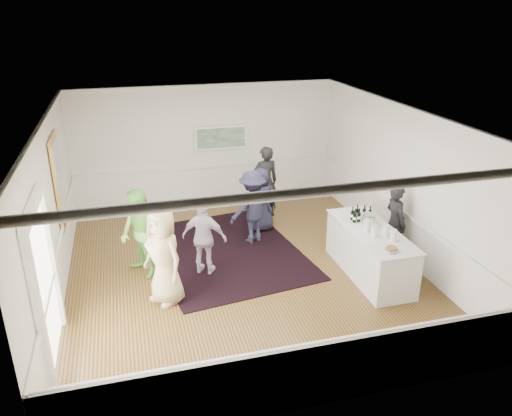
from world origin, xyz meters
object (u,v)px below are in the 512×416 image
object	(u,v)px
serving_table	(370,252)
guest_lilac	(204,238)
guest_dark_a	(253,207)
ice_bucket	(369,220)
guest_navy	(261,199)
guest_tan	(164,256)
nut_bowl	(392,249)
guest_green	(140,234)
guest_dark_b	(265,182)
bartender	(395,223)

from	to	relation	value
serving_table	guest_lilac	bearing A→B (deg)	163.85
guest_dark_a	ice_bucket	distance (m)	2.68
serving_table	guest_navy	size ratio (longest dim) A/B	1.56
guest_lilac	guest_tan	bearing A→B (deg)	72.53
nut_bowl	guest_lilac	bearing A→B (deg)	149.36
serving_table	ice_bucket	size ratio (longest dim) A/B	9.33
guest_green	guest_dark_b	bearing A→B (deg)	99.00
guest_dark_a	guest_navy	xyz separation A→B (m)	(0.36, 0.57, -0.07)
guest_green	guest_dark_a	bearing A→B (deg)	83.67
bartender	guest_tan	size ratio (longest dim) A/B	0.92
guest_dark_a	nut_bowl	xyz separation A→B (m)	(1.79, -2.99, 0.17)
serving_table	guest_navy	bearing A→B (deg)	119.72
ice_bucket	guest_navy	bearing A→B (deg)	122.39
serving_table	guest_green	size ratio (longest dim) A/B	1.34
guest_green	ice_bucket	world-z (taller)	guest_green
guest_navy	ice_bucket	size ratio (longest dim) A/B	5.98
bartender	guest_dark_b	bearing A→B (deg)	30.09
guest_green	ice_bucket	distance (m)	4.54
guest_navy	nut_bowl	size ratio (longest dim) A/B	6.04
guest_tan	guest_navy	distance (m)	3.62
bartender	nut_bowl	world-z (taller)	bartender
serving_table	ice_bucket	world-z (taller)	ice_bucket
guest_green	nut_bowl	world-z (taller)	guest_green
guest_green	guest_navy	world-z (taller)	guest_green
guest_dark_b	ice_bucket	distance (m)	3.44
guest_tan	guest_lilac	distance (m)	1.22
serving_table	guest_dark_b	world-z (taller)	guest_dark_b
guest_lilac	guest_dark_a	bearing A→B (deg)	-109.53
guest_dark_a	ice_bucket	world-z (taller)	guest_dark_a
bartender	nut_bowl	xyz separation A→B (m)	(-0.86, -1.37, 0.17)
ice_bucket	nut_bowl	size ratio (longest dim) A/B	1.01
guest_navy	nut_bowl	xyz separation A→B (m)	(1.43, -3.57, 0.24)
guest_tan	ice_bucket	world-z (taller)	guest_tan
guest_navy	ice_bucket	xyz separation A→B (m)	(1.54, -2.43, 0.32)
guest_green	guest_dark_b	distance (m)	3.94
guest_lilac	nut_bowl	bearing A→B (deg)	178.04
ice_bucket	nut_bowl	xyz separation A→B (m)	(-0.11, -1.13, -0.08)
guest_green	guest_lilac	xyz separation A→B (m)	(1.23, -0.25, -0.12)
guest_navy	serving_table	bearing A→B (deg)	124.95
guest_green	nut_bowl	distance (m)	4.80
guest_green	guest_dark_a	world-z (taller)	guest_green
serving_table	guest_green	distance (m)	4.58
guest_green	guest_dark_a	distance (m)	2.69
guest_lilac	ice_bucket	xyz separation A→B (m)	(3.21, -0.70, 0.31)
bartender	guest_dark_b	world-z (taller)	guest_dark_b
guest_tan	guest_navy	xyz separation A→B (m)	(2.54, 2.57, -0.14)
guest_lilac	guest_dark_b	size ratio (longest dim) A/B	0.85
bartender	nut_bowl	size ratio (longest dim) A/B	6.57
guest_green	guest_lilac	distance (m)	1.26
serving_table	ice_bucket	bearing A→B (deg)	82.40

